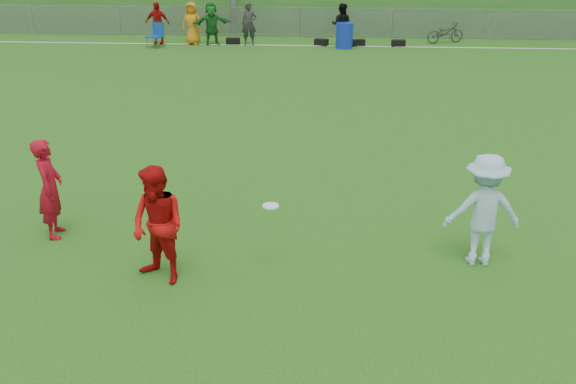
# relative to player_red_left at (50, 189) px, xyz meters

# --- Properties ---
(ground) EXTENTS (120.00, 120.00, 0.00)m
(ground) POSITION_rel_player_red_left_xyz_m (3.10, -0.81, -0.84)
(ground) COLOR #1A5712
(ground) RESTS_ON ground
(sideline_far) EXTENTS (60.00, 0.10, 0.01)m
(sideline_far) POSITION_rel_player_red_left_xyz_m (3.10, 17.19, -0.84)
(sideline_far) COLOR white
(sideline_far) RESTS_ON ground
(fence) EXTENTS (58.00, 0.06, 1.30)m
(fence) POSITION_rel_player_red_left_xyz_m (3.10, 19.19, -0.19)
(fence) COLOR gray
(fence) RESTS_ON ground
(spectator_row) EXTENTS (8.53, 0.99, 1.69)m
(spectator_row) POSITION_rel_player_red_left_xyz_m (0.36, 17.19, 0.01)
(spectator_row) COLOR #A40E0B
(spectator_row) RESTS_ON ground
(gear_bags) EXTENTS (7.34, 0.43, 0.26)m
(gear_bags) POSITION_rel_player_red_left_xyz_m (4.32, 17.29, -0.71)
(gear_bags) COLOR black
(gear_bags) RESTS_ON ground
(player_red_left) EXTENTS (0.52, 0.68, 1.68)m
(player_red_left) POSITION_rel_player_red_left_xyz_m (0.00, 0.00, 0.00)
(player_red_left) COLOR #A10B1C
(player_red_left) RESTS_ON ground
(player_red_center) EXTENTS (1.07, 1.00, 1.75)m
(player_red_center) POSITION_rel_player_red_left_xyz_m (2.12, -1.29, 0.04)
(player_red_center) COLOR #B30C0C
(player_red_center) RESTS_ON ground
(player_blue) EXTENTS (1.16, 0.70, 1.75)m
(player_blue) POSITION_rel_player_red_left_xyz_m (6.82, -0.46, 0.04)
(player_blue) COLOR #A4D0E3
(player_blue) RESTS_ON ground
(frisbee) EXTENTS (0.24, 0.24, 0.02)m
(frisbee) POSITION_rel_player_red_left_xyz_m (3.67, -0.81, 0.17)
(frisbee) COLOR silver
(frisbee) RESTS_ON ground
(recycling_bin) EXTENTS (0.88, 0.88, 1.00)m
(recycling_bin) POSITION_rel_player_red_left_xyz_m (5.00, 16.75, -0.34)
(recycling_bin) COLOR #102DB4
(recycling_bin) RESTS_ON ground
(camp_chair) EXTENTS (0.70, 0.70, 0.96)m
(camp_chair) POSITION_rel_player_red_left_xyz_m (-2.59, 16.41, -0.56)
(camp_chair) COLOR #0D3F92
(camp_chair) RESTS_ON ground
(bicycle) EXTENTS (1.72, 1.06, 0.85)m
(bicycle) POSITION_rel_player_red_left_xyz_m (9.20, 18.19, -0.41)
(bicycle) COLOR #2C2C2E
(bicycle) RESTS_ON ground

